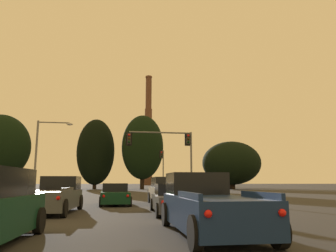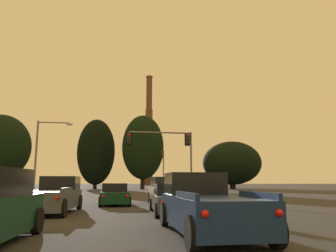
% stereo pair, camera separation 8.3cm
% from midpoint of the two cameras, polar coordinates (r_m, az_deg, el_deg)
% --- Properties ---
extents(pickup_truck_left_lane_second, '(2.40, 5.58, 1.82)m').
position_cam_midpoint_polar(pickup_truck_left_lane_second, '(17.81, -19.25, -11.48)').
color(pickup_truck_left_lane_second, '#4C4F54').
rests_on(pickup_truck_left_lane_second, ground_plane).
extents(suv_right_lane_front, '(2.18, 4.93, 1.86)m').
position_cam_midpoint_polar(suv_right_lane_front, '(23.33, -0.44, -11.25)').
color(suv_right_lane_front, silver).
rests_on(suv_right_lane_front, ground_plane).
extents(pickup_truck_right_lane_third, '(2.20, 5.51, 1.82)m').
position_cam_midpoint_polar(pickup_truck_right_lane_third, '(10.21, 6.60, -13.62)').
color(pickup_truck_right_lane_third, navy).
rests_on(pickup_truck_right_lane_third, ground_plane).
extents(sedan_center_lane_front, '(2.15, 4.76, 1.43)m').
position_cam_midpoint_polar(sedan_center_lane_front, '(22.84, -9.38, -11.73)').
color(sedan_center_lane_front, '#0F3823').
rests_on(sedan_center_lane_front, ground_plane).
extents(sedan_right_lane_second, '(2.13, 4.76, 1.43)m').
position_cam_midpoint_polar(sedan_right_lane_second, '(16.36, 0.73, -12.69)').
color(sedan_right_lane_second, '#4C4F54').
rests_on(sedan_right_lane_second, ground_plane).
extents(traffic_light_far_right, '(0.78, 0.50, 6.48)m').
position_cam_midpoint_polar(traffic_light_far_right, '(51.38, -1.03, -6.72)').
color(traffic_light_far_right, slate).
rests_on(traffic_light_far_right, ground_plane).
extents(traffic_light_overhead_right, '(6.37, 0.50, 6.23)m').
position_cam_midpoint_polar(traffic_light_overhead_right, '(30.84, 0.23, -3.63)').
color(traffic_light_overhead_right, slate).
rests_on(traffic_light_overhead_right, ground_plane).
extents(street_lamp, '(3.44, 0.36, 7.51)m').
position_cam_midpoint_polar(street_lamp, '(34.29, -21.05, -3.74)').
color(street_lamp, slate).
rests_on(street_lamp, ground_plane).
extents(smokestack, '(6.90, 6.90, 56.39)m').
position_cam_midpoint_polar(smokestack, '(166.55, -3.50, -2.65)').
color(smokestack, '#523427').
rests_on(smokestack, ground_plane).
extents(treeline_center_right, '(8.41, 7.57, 15.74)m').
position_cam_midpoint_polar(treeline_center_right, '(76.06, -12.51, -4.40)').
color(treeline_center_right, black).
rests_on(treeline_center_right, ground_plane).
extents(treeline_far_left, '(11.65, 10.49, 14.89)m').
position_cam_midpoint_polar(treeline_far_left, '(72.91, -27.29, -3.28)').
color(treeline_far_left, black).
rests_on(treeline_far_left, ground_plane).
extents(treeline_center_left, '(12.98, 11.68, 10.45)m').
position_cam_midpoint_polar(treeline_center_left, '(74.16, 10.97, -6.35)').
color(treeline_center_left, black).
rests_on(treeline_center_left, ground_plane).
extents(treeline_left_mid, '(9.00, 8.10, 15.99)m').
position_cam_midpoint_polar(treeline_left_mid, '(71.32, -4.48, -3.68)').
color(treeline_left_mid, black).
rests_on(treeline_left_mid, ground_plane).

